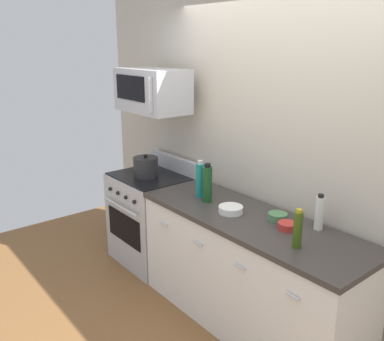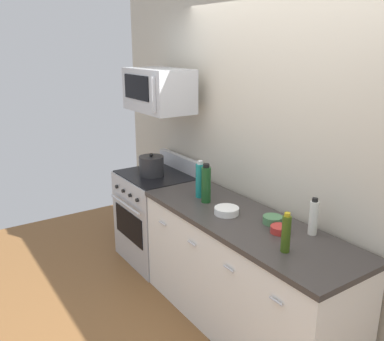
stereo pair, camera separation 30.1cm
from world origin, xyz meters
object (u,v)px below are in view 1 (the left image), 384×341
Objects in this scene: range_oven at (152,218)px; microwave at (152,90)px; bottle_sparkling_teal at (200,180)px; stockpot at (146,167)px; bottle_vinegar_white at (319,213)px; bowl_green_glaze at (278,217)px; bowl_white_ceramic at (231,209)px; bottle_wine_green at (207,184)px; bowl_red_small at (287,226)px; bottle_olive_oil at (298,229)px.

range_oven is 1.44× the size of microwave.
microwave is at bearing 176.34° from bottle_sparkling_teal.
range_oven is 0.55m from stockpot.
stockpot is (-1.78, -0.27, -0.02)m from bottle_vinegar_white.
microwave reaches higher than stockpot.
bowl_green_glaze is 0.36m from bowl_white_ceramic.
bowl_white_ceramic is 0.78× the size of stockpot.
bowl_red_small is (0.76, 0.08, -0.13)m from bottle_wine_green.
bottle_sparkling_teal is 0.13m from bottle_wine_green.
stockpot is at bearing -178.45° from bottle_wine_green.
bottle_wine_green is at bearing -164.42° from bottle_vinegar_white.
bottle_olive_oil is 0.80× the size of bottle_wine_green.
bottle_vinegar_white is at bearing 7.05° from range_oven.
microwave reaches higher than bowl_red_small.
bottle_wine_green is 1.34× the size of stockpot.
bottle_sparkling_teal reaches higher than bowl_red_small.
range_oven is 5.65× the size of bowl_white_ceramic.
bottle_sparkling_teal is (0.76, -0.05, -0.68)m from microwave.
bottle_olive_oil is at bearing -3.63° from range_oven.
bottle_wine_green is at bearing -11.49° from bottle_sparkling_teal.
bottle_wine_green reaches higher than bowl_red_small.
bottle_olive_oil is 0.35m from bottle_vinegar_white.
bowl_green_glaze is (0.62, 0.15, -0.13)m from bottle_wine_green.
stockpot reaches higher than bowl_red_small.
range_oven is at bearing -178.17° from bowl_red_small.
microwave is 2.85× the size of bottle_vinegar_white.
bowl_green_glaze is 0.75× the size of bowl_white_ceramic.
bowl_red_small is at bearing -25.85° from bowl_green_glaze.
bottle_vinegar_white is 0.80× the size of bottle_wine_green.
bowl_red_small is at bearing 0.27° from microwave.
bottle_sparkling_teal is at bearing 174.07° from bottle_olive_oil.
bottle_olive_oil is 1.07× the size of stockpot.
bowl_red_small is at bearing 3.68° from stockpot.
bottle_wine_green is at bearing -4.77° from microwave.
bottle_sparkling_teal is 1.10m from bottle_olive_oil.
bottle_sparkling_teal reaches higher than range_oven.
bowl_white_ceramic is 1.19m from stockpot.
bowl_white_ceramic is (1.18, -0.09, -0.80)m from microwave.
range_oven is 1.95m from bottle_olive_oil.
bottle_vinegar_white reaches higher than range_oven.
bottle_olive_oil reaches higher than bowl_white_ceramic.
range_oven is at bearing 176.37° from bottle_olive_oil.
bowl_green_glaze is (-0.35, 0.24, -0.09)m from bottle_olive_oil.
bottle_wine_green is 2.48× the size of bowl_red_small.
microwave is at bearing 175.00° from bottle_olive_oil.
microwave is 1.83m from bowl_red_small.
bottle_vinegar_white is 0.67m from bowl_white_ceramic.
range_oven is 4.10× the size of bottle_olive_oil.
bottle_sparkling_teal is at bearing 3.69° from stockpot.
bottle_vinegar_white is 0.24m from bowl_red_small.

